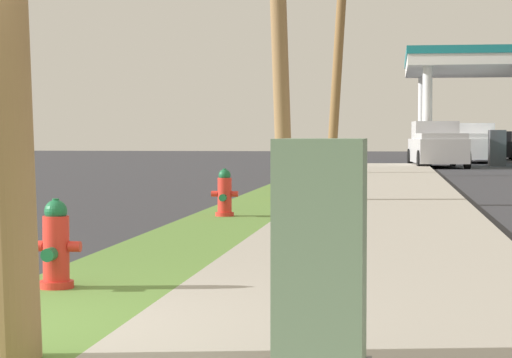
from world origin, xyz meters
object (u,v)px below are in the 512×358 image
Objects in this scene: fire_hydrant_nearest at (56,249)px; fire_hydrant_fourth at (307,166)px; fire_hydrant_fifth at (323,160)px; truck_white_at_far_bay at (476,144)px; truck_silver_on_apron at (437,146)px; utility_pole_background at (339,35)px; fire_hydrant_third at (280,175)px; fire_hydrant_second at (225,195)px; car_black_by_near_pump at (496,147)px; utility_cabinet at (322,272)px.

fire_hydrant_nearest is 23.10m from fire_hydrant_fourth.
fire_hydrant_nearest is 1.00× the size of fire_hydrant_fifth.
fire_hydrant_fourth is at bearing -107.77° from truck_white_at_far_bay.
truck_silver_on_apron reaches higher than fire_hydrant_nearest.
fire_hydrant_fifth is 0.08× the size of utility_pole_background.
fire_hydrant_nearest is 0.14× the size of truck_white_at_far_bay.
utility_pole_background is at bearing 85.84° from fire_hydrant_third.
truck_silver_on_apron is 1.00× the size of truck_white_at_far_bay.
truck_white_at_far_bay is (6.59, 36.08, 0.47)m from fire_hydrant_second.
truck_silver_on_apron is (3.67, 9.70, -3.82)m from utility_pole_background.
car_black_by_near_pump reaches higher than fire_hydrant_fourth.
truck_silver_on_apron reaches higher than utility_cabinet.
fire_hydrant_third and fire_hydrant_fourth have the same top height.
fire_hydrant_nearest and fire_hydrant_third have the same top height.
fire_hydrant_second is 29.10m from truck_silver_on_apron.
truck_silver_on_apron is (4.46, 20.62, 0.47)m from fire_hydrant_third.
car_black_by_near_pump is at bearing 80.57° from fire_hydrant_nearest.
car_black_by_near_pump reaches higher than fire_hydrant_fifth.
car_black_by_near_pump is at bearing 73.17° from fire_hydrant_fourth.
truck_silver_on_apron is at bearing 81.26° from fire_hydrant_second.
truck_silver_on_apron is (4.42, 28.76, 0.47)m from fire_hydrant_second.
fire_hydrant_fifth is 21.62m from car_black_by_near_pump.
car_black_by_near_pump is (8.25, 19.98, 0.28)m from fire_hydrant_fifth.
fire_hydrant_second is (0.15, 7.64, 0.00)m from fire_hydrant_nearest.
fire_hydrant_third is at bearing 90.28° from fire_hydrant_second.
utility_pole_background reaches higher than fire_hydrant_fourth.
utility_pole_background is 1.64× the size of truck_silver_on_apron.
fire_hydrant_fourth and fire_hydrant_fifth have the same top height.
truck_silver_on_apron reaches higher than car_black_by_near_pump.
fire_hydrant_third is at bearing -102.21° from truck_silver_on_apron.
fire_hydrant_nearest is at bearing -99.43° from car_black_by_near_pump.
utility_cabinet is 0.23× the size of truck_silver_on_apron.
fire_hydrant_third is 1.00× the size of fire_hydrant_fourth.
truck_white_at_far_bay is at bearing 79.65° from fire_hydrant_second.
utility_cabinet reaches higher than fire_hydrant_second.
fire_hydrant_nearest is at bearing -91.11° from fire_hydrant_second.
fire_hydrant_nearest is 27.06m from utility_pole_background.
fire_hydrant_second is 0.13× the size of truck_silver_on_apron.
utility_cabinet reaches higher than fire_hydrant_third.
fire_hydrant_fourth is at bearing -108.46° from truck_silver_on_apron.
fire_hydrant_fourth is 0.16× the size of car_black_by_near_pump.
fire_hydrant_fifth is at bearing -112.44° from car_black_by_near_pump.
fire_hydrant_nearest is 1.00× the size of fire_hydrant_second.
fire_hydrant_fourth is at bearing -102.07° from utility_pole_background.
fire_hydrant_fourth is at bearing 90.06° from fire_hydrant_second.
car_black_by_near_pump reaches higher than utility_cabinet.
truck_white_at_far_bay reaches higher than fire_hydrant_third.
utility_pole_background is at bearing 87.73° from fire_hydrant_second.
fire_hydrant_third is at bearing 97.00° from utility_cabinet.
car_black_by_near_pump is 6.76m from truck_white_at_far_bay.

